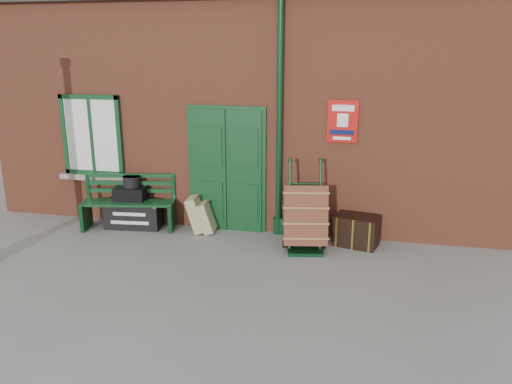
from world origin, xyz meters
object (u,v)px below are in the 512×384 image
(houdini_trunk, at_px, (135,213))
(porter_trolley, at_px, (305,216))
(bench, at_px, (129,201))
(dark_trunk, at_px, (356,231))

(houdini_trunk, xyz_separation_m, porter_trolley, (3.23, -0.39, 0.31))
(bench, bearing_deg, dark_trunk, -10.66)
(bench, distance_m, dark_trunk, 4.13)
(porter_trolley, bearing_deg, bench, 163.36)
(houdini_trunk, bearing_deg, bench, -132.08)
(houdini_trunk, bearing_deg, dark_trunk, -6.83)
(bench, height_order, dark_trunk, bench)
(bench, bearing_deg, porter_trolley, -16.44)
(bench, xyz_separation_m, dark_trunk, (4.12, 0.02, -0.26))
(houdini_trunk, distance_m, porter_trolley, 3.27)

